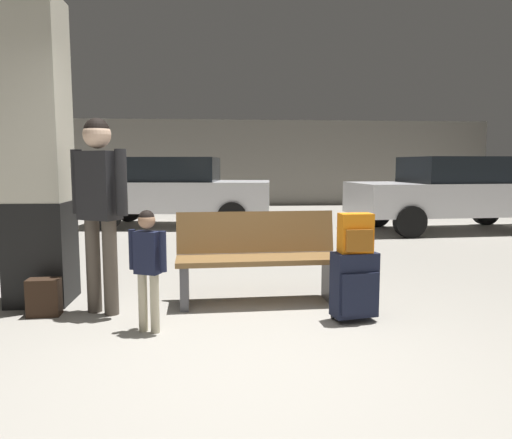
{
  "coord_description": "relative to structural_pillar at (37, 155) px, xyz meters",
  "views": [
    {
      "loc": [
        -0.21,
        -3.16,
        1.36
      ],
      "look_at": [
        0.16,
        1.3,
        0.85
      ],
      "focal_mm": 34.01,
      "sensor_mm": 36.0,
      "label": 1
    }
  ],
  "objects": [
    {
      "name": "garage_back_wall",
      "position": [
        1.93,
        11.15,
        -0.05
      ],
      "size": [
        18.0,
        0.12,
        2.8
      ],
      "primitive_type": "cube",
      "color": "gray",
      "rests_on": "ground_plane"
    },
    {
      "name": "parked_car_far",
      "position": [
        0.81,
        5.9,
        -0.65
      ],
      "size": [
        4.27,
        2.17,
        1.51
      ],
      "color": "silver",
      "rests_on": "ground_plane"
    },
    {
      "name": "backpack_bright",
      "position": [
        2.91,
        -0.84,
        -0.68
      ],
      "size": [
        0.29,
        0.21,
        0.34
      ],
      "color": "orange",
      "rests_on": "suitcase"
    },
    {
      "name": "backpack_dark_floor",
      "position": [
        0.17,
        -0.47,
        -1.28
      ],
      "size": [
        0.29,
        0.2,
        0.34
      ],
      "color": "black",
      "rests_on": "ground_plane"
    },
    {
      "name": "suitcase",
      "position": [
        2.91,
        -0.84,
        -1.13
      ],
      "size": [
        0.41,
        0.29,
        0.6
      ],
      "color": "#191E33",
      "rests_on": "ground_plane"
    },
    {
      "name": "structural_pillar",
      "position": [
        0.0,
        0.0,
        0.0
      ],
      "size": [
        0.57,
        0.57,
        2.92
      ],
      "color": "black",
      "rests_on": "ground_plane"
    },
    {
      "name": "parked_car_side",
      "position": [
        6.6,
        4.66,
        -0.65
      ],
      "size": [
        4.2,
        2.01,
        1.51
      ],
      "color": "silver",
      "rests_on": "ground_plane"
    },
    {
      "name": "ground_plane",
      "position": [
        1.93,
        2.29,
        -1.5
      ],
      "size": [
        18.0,
        18.0,
        0.1
      ],
      "primitive_type": "cube",
      "color": "gray"
    },
    {
      "name": "child",
      "position": [
        1.17,
        -0.98,
        -0.84
      ],
      "size": [
        0.31,
        0.25,
        1.0
      ],
      "color": "beige",
      "rests_on": "ground_plane"
    },
    {
      "name": "bench",
      "position": [
        2.13,
        -0.18,
        -1.01
      ],
      "size": [
        1.62,
        0.59,
        0.89
      ],
      "color": "brown",
      "rests_on": "ground_plane"
    },
    {
      "name": "adult",
      "position": [
        0.68,
        -0.43,
        -0.36
      ],
      "size": [
        0.54,
        0.35,
        1.77
      ],
      "color": "brown",
      "rests_on": "ground_plane"
    }
  ]
}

